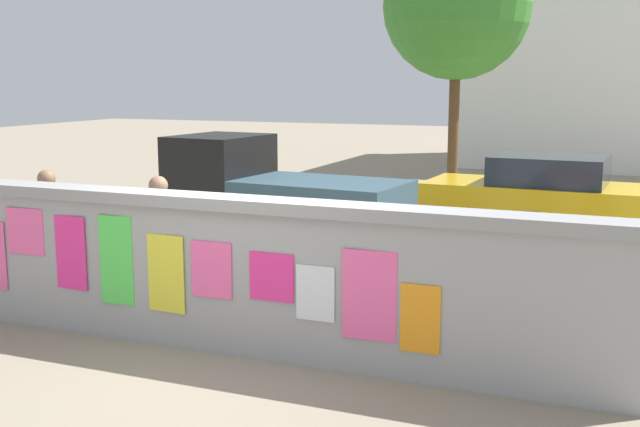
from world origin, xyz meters
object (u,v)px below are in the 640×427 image
at_px(motorcycle, 445,286).
at_px(person_bystander, 160,230).
at_px(person_walking, 49,221).
at_px(tree_roadside, 457,6).
at_px(auto_rickshaw_truck, 275,200).
at_px(bicycle_near, 517,254).
at_px(car_parked, 539,193).

relative_size(motorcycle, person_bystander, 1.16).
bearing_deg(person_walking, motorcycle, 8.86).
xyz_separation_m(motorcycle, tree_roadside, (-2.14, 9.75, 3.87)).
height_order(auto_rickshaw_truck, bicycle_near, auto_rickshaw_truck).
height_order(car_parked, bicycle_near, car_parked).
bearing_deg(car_parked, person_walking, -128.15).
bearing_deg(car_parked, person_bystander, -118.17).
distance_m(motorcycle, bicycle_near, 2.40).
bearing_deg(person_walking, person_bystander, -0.37).
relative_size(motorcycle, bicycle_near, 1.11).
bearing_deg(auto_rickshaw_truck, tree_roadside, 82.23).
height_order(motorcycle, bicycle_near, bicycle_near).
distance_m(auto_rickshaw_truck, motorcycle, 3.92).
xyz_separation_m(motorcycle, person_walking, (-4.80, -0.75, 0.52)).
bearing_deg(person_walking, tree_roadside, 75.80).
distance_m(car_parked, bicycle_near, 3.43).
relative_size(motorcycle, tree_roadside, 0.31).
xyz_separation_m(person_walking, person_bystander, (1.62, -0.01, 0.00)).
relative_size(car_parked, bicycle_near, 2.29).
xyz_separation_m(car_parked, person_walking, (-5.11, -6.50, 0.26)).
height_order(car_parked, person_bystander, person_bystander).
height_order(bicycle_near, person_bystander, person_bystander).
bearing_deg(auto_rickshaw_truck, person_walking, -118.42).
relative_size(auto_rickshaw_truck, motorcycle, 1.99).
height_order(person_walking, person_bystander, same).
relative_size(car_parked, person_walking, 2.39).
relative_size(auto_rickshaw_truck, tree_roadside, 0.62).
relative_size(bicycle_near, tree_roadside, 0.28).
xyz_separation_m(bicycle_near, person_bystander, (-3.63, -3.11, 0.62)).
distance_m(motorcycle, person_walking, 4.88).
bearing_deg(motorcycle, bicycle_near, 79.19).
height_order(auto_rickshaw_truck, person_walking, auto_rickshaw_truck).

